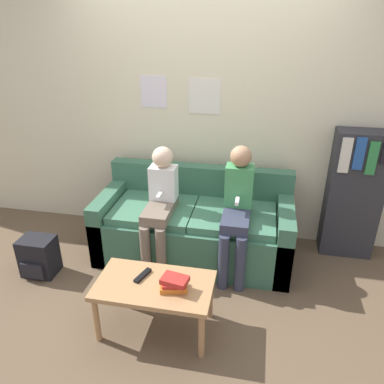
% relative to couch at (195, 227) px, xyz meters
% --- Properties ---
extents(ground_plane, '(10.00, 10.00, 0.00)m').
position_rel_couch_xyz_m(ground_plane, '(0.00, -0.51, -0.29)').
color(ground_plane, brown).
extents(wall_back, '(8.00, 0.07, 2.60)m').
position_rel_couch_xyz_m(wall_back, '(-0.00, 0.50, 1.01)').
color(wall_back, beige).
rests_on(wall_back, ground_plane).
extents(couch, '(1.80, 0.80, 0.81)m').
position_rel_couch_xyz_m(couch, '(0.00, 0.00, 0.00)').
color(couch, '#38664C').
rests_on(couch, ground_plane).
extents(coffee_table, '(0.84, 0.47, 0.41)m').
position_rel_couch_xyz_m(coffee_table, '(-0.10, -1.02, 0.07)').
color(coffee_table, '#AD7F51').
rests_on(coffee_table, ground_plane).
extents(person_left, '(0.24, 0.55, 1.10)m').
position_rel_couch_xyz_m(person_left, '(-0.28, -0.19, 0.34)').
color(person_left, '#756656').
rests_on(person_left, ground_plane).
extents(person_right, '(0.24, 0.55, 1.15)m').
position_rel_couch_xyz_m(person_right, '(0.40, -0.18, 0.37)').
color(person_right, '#33384C').
rests_on(person_right, ground_plane).
extents(tv_remote, '(0.09, 0.17, 0.02)m').
position_rel_couch_xyz_m(tv_remote, '(-0.20, -0.96, 0.13)').
color(tv_remote, black).
rests_on(tv_remote, coffee_table).
extents(book_stack, '(0.21, 0.15, 0.10)m').
position_rel_couch_xyz_m(book_stack, '(0.06, -1.05, 0.17)').
color(book_stack, orange).
rests_on(book_stack, coffee_table).
extents(bookshelf, '(0.48, 0.27, 1.23)m').
position_rel_couch_xyz_m(bookshelf, '(1.44, 0.33, 0.33)').
color(bookshelf, '#2D2D33').
rests_on(bookshelf, ground_plane).
extents(backpack, '(0.30, 0.26, 0.36)m').
position_rel_couch_xyz_m(backpack, '(-1.31, -0.58, -0.12)').
color(backpack, black).
rests_on(backpack, ground_plane).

